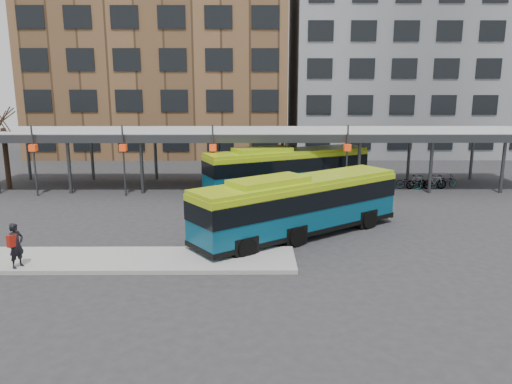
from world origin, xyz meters
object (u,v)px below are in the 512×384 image
(bus_front, at_px, (299,204))
(bus_rear, at_px, (287,168))
(tree, at_px, (6,156))
(pedestrian, at_px, (16,245))

(bus_front, bearing_deg, bus_rear, 53.69)
(tree, bearing_deg, bus_rear, -3.27)
(tree, distance_m, bus_front, 22.98)
(bus_front, distance_m, pedestrian, 12.84)
(tree, xyz_separation_m, bus_front, (19.95, -11.39, -0.77))
(bus_rear, bearing_deg, bus_front, -114.79)
(tree, distance_m, bus_rear, 20.08)
(pedestrian, bearing_deg, bus_front, -43.02)
(bus_rear, relative_size, pedestrian, 6.29)
(bus_front, relative_size, bus_rear, 0.92)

